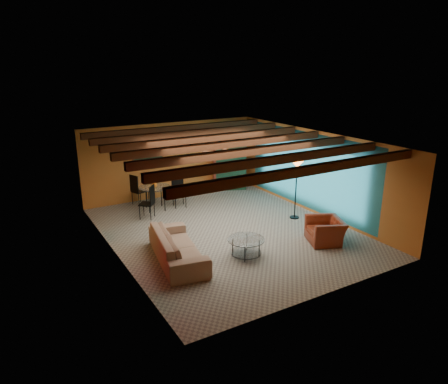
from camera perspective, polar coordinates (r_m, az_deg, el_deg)
room at (r=11.45m, az=0.23°, el=5.67°), size 6.52×8.01×2.71m
sofa at (r=10.30m, az=-6.48°, el=-7.55°), size 1.39×2.63×0.73m
armchair at (r=11.59m, az=13.90°, el=-5.23°), size 1.22×1.29×0.66m
coffee_table at (r=10.49m, az=3.07°, el=-7.71°), size 1.07×1.07×0.48m
dining_table at (r=13.84m, az=-9.57°, el=-0.25°), size 2.43×2.43×1.09m
armoire at (r=15.86m, az=0.48°, el=3.93°), size 1.25×0.94×1.98m
floor_lamp at (r=12.97m, az=9.97°, el=0.32°), size 0.50×0.50×1.87m
ceiling_fan at (r=11.36m, az=0.51°, el=5.57°), size 1.50×1.50×0.44m
painting at (r=14.65m, az=-10.56°, el=5.15°), size 1.05×0.03×0.65m
potted_plant at (r=15.61m, az=0.49°, el=8.35°), size 0.55×0.51×0.50m
vase at (r=13.66m, az=-9.71°, el=2.31°), size 0.23×0.23×0.19m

